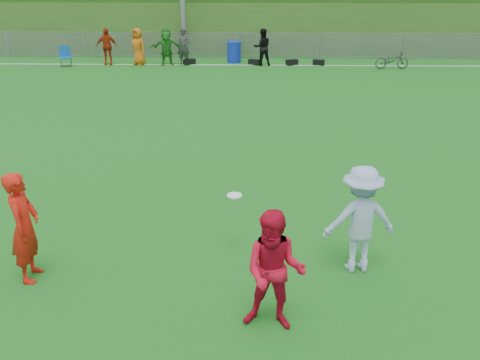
{
  "coord_description": "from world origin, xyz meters",
  "views": [
    {
      "loc": [
        0.67,
        -7.65,
        4.7
      ],
      "look_at": [
        0.45,
        0.5,
        1.32
      ],
      "focal_mm": 40.0,
      "sensor_mm": 36.0,
      "label": 1
    }
  ],
  "objects_px": {
    "player_red_left": "(24,227)",
    "bicycle": "(392,60)",
    "player_red_center": "(275,272)",
    "frisbee": "(235,195)",
    "player_blue": "(360,220)",
    "recycling_bin": "(234,52)"
  },
  "relations": [
    {
      "from": "player_red_left",
      "to": "bicycle",
      "type": "height_order",
      "value": "player_red_left"
    },
    {
      "from": "player_red_left",
      "to": "player_red_center",
      "type": "xyz_separation_m",
      "value": [
        3.8,
        -1.12,
        -0.03
      ]
    },
    {
      "from": "player_red_center",
      "to": "frisbee",
      "type": "xyz_separation_m",
      "value": [
        -0.61,
        2.07,
        0.17
      ]
    },
    {
      "from": "player_red_left",
      "to": "player_red_center",
      "type": "relative_size",
      "value": 1.03
    },
    {
      "from": "player_red_center",
      "to": "player_blue",
      "type": "bearing_deg",
      "value": 57.12
    },
    {
      "from": "player_red_left",
      "to": "frisbee",
      "type": "height_order",
      "value": "player_red_left"
    },
    {
      "from": "player_red_center",
      "to": "recycling_bin",
      "type": "bearing_deg",
      "value": 103.41
    },
    {
      "from": "player_red_left",
      "to": "bicycle",
      "type": "distance_m",
      "value": 20.24
    },
    {
      "from": "player_blue",
      "to": "recycling_bin",
      "type": "bearing_deg",
      "value": -89.75
    },
    {
      "from": "recycling_bin",
      "to": "bicycle",
      "type": "distance_m",
      "value": 7.45
    },
    {
      "from": "player_red_left",
      "to": "frisbee",
      "type": "distance_m",
      "value": 3.33
    },
    {
      "from": "player_red_left",
      "to": "player_red_center",
      "type": "bearing_deg",
      "value": -111.23
    },
    {
      "from": "frisbee",
      "to": "bicycle",
      "type": "bearing_deg",
      "value": 68.43
    },
    {
      "from": "player_red_left",
      "to": "player_blue",
      "type": "relative_size",
      "value": 1.0
    },
    {
      "from": "bicycle",
      "to": "player_red_left",
      "type": "bearing_deg",
      "value": 147.4
    },
    {
      "from": "bicycle",
      "to": "player_blue",
      "type": "bearing_deg",
      "value": 161.47
    },
    {
      "from": "player_blue",
      "to": "player_red_left",
      "type": "bearing_deg",
      "value": -3.53
    },
    {
      "from": "player_blue",
      "to": "frisbee",
      "type": "bearing_deg",
      "value": -23.37
    },
    {
      "from": "bicycle",
      "to": "player_red_center",
      "type": "bearing_deg",
      "value": 158.69
    },
    {
      "from": "player_red_center",
      "to": "recycling_bin",
      "type": "distance_m",
      "value": 20.35
    },
    {
      "from": "player_blue",
      "to": "bicycle",
      "type": "bearing_deg",
      "value": -112.82
    },
    {
      "from": "player_red_left",
      "to": "player_blue",
      "type": "height_order",
      "value": "player_red_left"
    }
  ]
}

